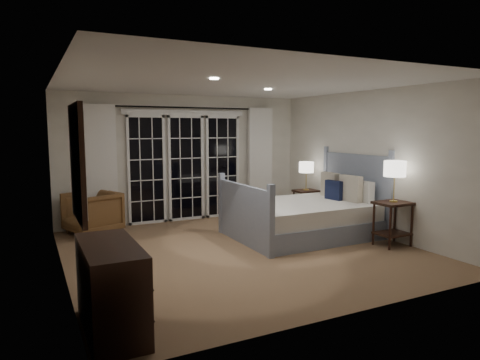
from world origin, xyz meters
name	(u,v)px	position (x,y,z in m)	size (l,w,h in m)	color
floor	(241,250)	(0.00, 0.00, 0.00)	(5.00, 5.00, 0.00)	olive
ceiling	(241,83)	(0.00, 0.00, 2.50)	(5.00, 5.00, 0.00)	silver
wall_left	(60,177)	(-2.50, 0.00, 1.25)	(0.02, 5.00, 2.50)	silver
wall_right	(369,163)	(2.50, 0.00, 1.25)	(0.02, 5.00, 2.50)	silver
wall_back	(185,158)	(0.00, 2.50, 1.25)	(5.00, 0.02, 2.50)	silver
wall_front	(357,190)	(0.00, -2.50, 1.25)	(5.00, 0.02, 2.50)	silver
french_doors	(186,166)	(0.00, 2.46, 1.09)	(2.50, 0.04, 2.20)	black
curtain_rod	(186,108)	(0.00, 2.40, 2.25)	(0.03, 0.03, 3.50)	black
curtain_left	(101,167)	(-1.65, 2.38, 1.15)	(0.55, 0.10, 2.25)	white
curtain_right	(260,161)	(1.65, 2.38, 1.15)	(0.55, 0.10, 2.25)	white
downlight_a	(268,89)	(0.80, 0.60, 2.49)	(0.12, 0.12, 0.01)	white
downlight_b	(214,79)	(-0.60, -0.40, 2.49)	(0.12, 0.12, 0.01)	white
bed	(306,216)	(1.41, 0.32, 0.34)	(2.36, 1.70, 1.38)	gray
nightstand_left	(393,217)	(2.25, -0.83, 0.47)	(0.54, 0.43, 0.70)	black
nightstand_right	(306,200)	(2.20, 1.44, 0.39)	(0.46, 0.37, 0.60)	black
lamp_left	(395,169)	(2.25, -0.83, 1.22)	(0.33, 0.33, 0.64)	#D2B354
lamp_right	(306,168)	(2.20, 1.44, 1.06)	(0.30, 0.30, 0.58)	#D2B354
armchair	(92,213)	(-1.87, 2.10, 0.37)	(0.79, 0.82, 0.74)	brown
dresser	(111,288)	(-2.23, -1.80, 0.41)	(0.49, 1.14, 0.81)	black
mirror	(78,163)	(-2.47, -1.80, 1.55)	(0.05, 0.85, 1.00)	black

